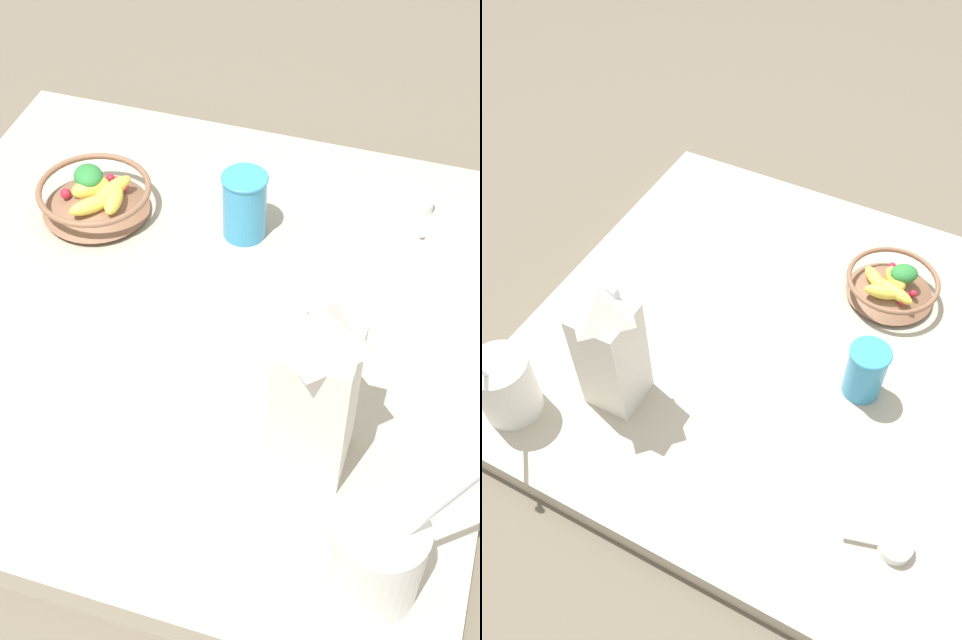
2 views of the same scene
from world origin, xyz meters
TOP-DOWN VIEW (x-y plane):
  - ground_plane at (0.00, 0.00)m, footprint 6.00×6.00m
  - countertop at (0.00, 0.00)m, footprint 0.90×0.90m
  - fruit_bowl at (-0.16, -0.21)m, footprint 0.18×0.18m
  - milk_carton at (0.20, 0.24)m, footprint 0.09×0.09m
  - yogurt_tub at (0.34, 0.35)m, footprint 0.10×0.14m
  - drinking_cup at (-0.18, 0.03)m, footprint 0.07×0.07m
  - measuring_scoop at (-0.32, 0.28)m, footprint 0.10×0.05m

SIDE VIEW (x-z plane):
  - ground_plane at x=0.00m, z-range 0.00..0.00m
  - countertop at x=0.00m, z-range 0.00..0.05m
  - measuring_scoop at x=-0.32m, z-range 0.05..0.07m
  - fruit_bowl at x=-0.16m, z-range 0.04..0.12m
  - drinking_cup at x=-0.18m, z-range 0.05..0.16m
  - yogurt_tub at x=0.34m, z-range -0.02..0.25m
  - milk_carton at x=0.20m, z-range 0.05..0.31m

